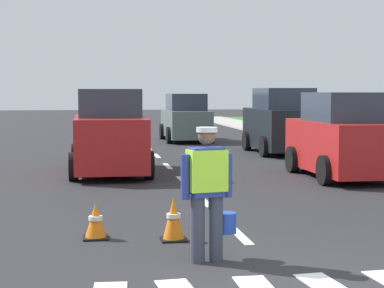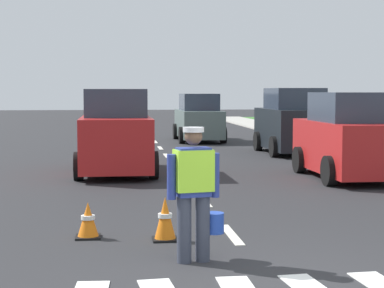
% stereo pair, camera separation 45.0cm
% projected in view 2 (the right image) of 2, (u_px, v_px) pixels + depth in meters
% --- Properties ---
extents(ground_plane, '(96.00, 96.00, 0.00)m').
position_uv_depth(ground_plane, '(155.00, 141.00, 27.84)').
color(ground_plane, '#28282B').
extents(lane_center_line, '(0.14, 46.40, 0.01)m').
position_uv_depth(lane_center_line, '(149.00, 135.00, 31.99)').
color(lane_center_line, silver).
rests_on(lane_center_line, ground).
extents(road_worker, '(0.74, 0.46, 1.67)m').
position_uv_depth(road_worker, '(195.00, 187.00, 8.12)').
color(road_worker, '#383D4C').
rests_on(road_worker, ground).
extents(traffic_cone_near, '(0.36, 0.36, 0.62)m').
position_uv_depth(traffic_cone_near, '(165.00, 219.00, 9.35)').
color(traffic_cone_near, black).
rests_on(traffic_cone_near, ground).
extents(traffic_cone_far, '(0.36, 0.36, 0.52)m').
position_uv_depth(traffic_cone_far, '(88.00, 220.00, 9.49)').
color(traffic_cone_far, black).
rests_on(traffic_cone_far, ground).
extents(car_outgoing_far, '(1.92, 4.19, 2.01)m').
position_uv_depth(car_outgoing_far, '(199.00, 119.00, 28.00)').
color(car_outgoing_far, slate).
rests_on(car_outgoing_far, ground).
extents(car_oncoming_lead, '(2.00, 4.09, 2.16)m').
position_uv_depth(car_oncoming_lead, '(116.00, 134.00, 16.97)').
color(car_oncoming_lead, red).
rests_on(car_oncoming_lead, ground).
extents(car_parked_curbside, '(1.96, 3.88, 2.08)m').
position_uv_depth(car_parked_curbside, '(349.00, 139.00, 15.93)').
color(car_parked_curbside, red).
rests_on(car_parked_curbside, ground).
extents(car_parked_far, '(2.10, 3.91, 2.21)m').
position_uv_depth(car_parked_far, '(293.00, 123.00, 22.35)').
color(car_parked_far, black).
rests_on(car_parked_far, ground).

